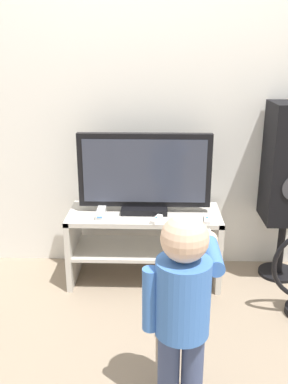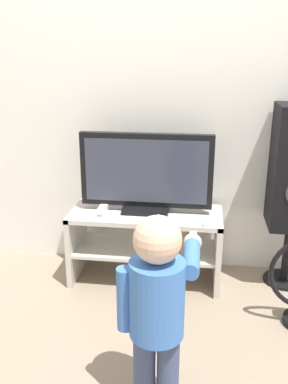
# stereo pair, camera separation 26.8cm
# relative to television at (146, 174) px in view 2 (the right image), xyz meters

# --- Properties ---
(ground_plane) EXTENTS (16.00, 16.00, 0.00)m
(ground_plane) POSITION_rel_television_xyz_m (0.00, -0.23, -0.74)
(ground_plane) COLOR gray
(wall_back) EXTENTS (10.00, 0.06, 2.60)m
(wall_back) POSITION_rel_television_xyz_m (0.00, 0.27, 0.56)
(wall_back) COLOR silver
(wall_back) RESTS_ON ground_plane
(tv_stand) EXTENTS (1.00, 0.42, 0.49)m
(tv_stand) POSITION_rel_television_xyz_m (0.00, -0.02, -0.42)
(tv_stand) COLOR beige
(tv_stand) RESTS_ON ground_plane
(television) EXTENTS (0.86, 0.20, 0.52)m
(television) POSITION_rel_television_xyz_m (0.00, 0.00, 0.00)
(television) COLOR black
(television) RESTS_ON tv_stand
(game_console) EXTENTS (0.05, 0.15, 0.05)m
(game_console) POSITION_rel_television_xyz_m (-0.28, -0.10, -0.23)
(game_console) COLOR white
(game_console) RESTS_ON tv_stand
(remote_primary) EXTENTS (0.04, 0.13, 0.03)m
(remote_primary) POSITION_rel_television_xyz_m (0.40, -0.16, -0.24)
(remote_primary) COLOR white
(remote_primary) RESTS_ON tv_stand
(remote_secondary) EXTENTS (0.08, 0.13, 0.03)m
(remote_secondary) POSITION_rel_television_xyz_m (0.08, -0.17, -0.24)
(remote_secondary) COLOR white
(remote_secondary) RESTS_ON tv_stand
(child) EXTENTS (0.34, 0.50, 0.90)m
(child) POSITION_rel_television_xyz_m (0.20, -1.10, -0.21)
(child) COLOR #3F4C72
(child) RESTS_ON ground_plane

